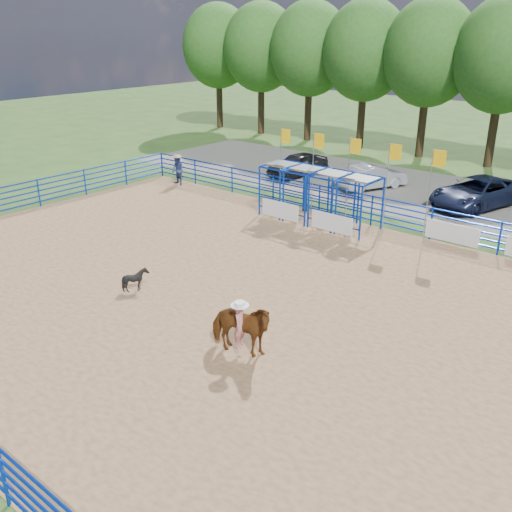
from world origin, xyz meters
name	(u,v)px	position (x,y,z in m)	size (l,w,h in m)	color
ground	(231,296)	(0.00, 0.00, 0.00)	(120.00, 120.00, 0.00)	#3F5F26
arena_dirt	(231,295)	(0.00, 0.00, 0.01)	(30.00, 20.00, 0.02)	#9E764F
gravel_strip	(432,195)	(0.00, 17.00, 0.01)	(40.00, 10.00, 0.01)	slate
horse_and_rider	(240,326)	(2.84, -2.74, 0.93)	(2.18, 1.46, 2.40)	brown
calf	(136,280)	(-2.91, -1.94, 0.46)	(0.70, 0.79, 0.87)	black
spectator_cowboy	(178,170)	(-12.70, 9.23, 0.91)	(0.90, 0.73, 1.77)	navy
car_a	(298,164)	(-8.45, 15.62, 0.74)	(1.71, 4.26, 1.45)	black
car_b	(372,177)	(-3.32, 15.96, 0.71)	(1.49, 4.26, 1.40)	#979A9F
car_c	(477,192)	(2.76, 16.25, 0.79)	(2.60, 5.63, 1.57)	#161B37
perimeter_fence	(231,276)	(0.00, 0.00, 0.75)	(30.10, 20.10, 1.50)	#0831B7
chute_assembly	(325,198)	(-1.90, 8.84, 1.26)	(19.32, 2.41, 4.20)	#0831B7
treeline	(505,49)	(0.00, 26.00, 7.53)	(56.40, 6.40, 11.24)	#3F2B19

